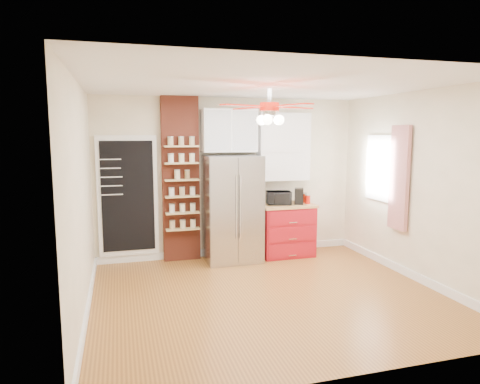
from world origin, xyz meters
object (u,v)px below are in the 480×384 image
object	(u,v)px
red_cabinet	(286,229)
ceiling_fan	(269,107)
pantry_jar_oats	(177,175)
coffee_maker	(299,196)
canister_left	(308,200)
toaster_oven	(279,198)
fridge	(232,209)

from	to	relation	value
red_cabinet	ceiling_fan	size ratio (longest dim) A/B	0.67
pantry_jar_oats	coffee_maker	bearing A→B (deg)	-3.71
ceiling_fan	coffee_maker	size ratio (longest dim) A/B	5.16
canister_left	pantry_jar_oats	distance (m)	2.27
red_cabinet	pantry_jar_oats	xyz separation A→B (m)	(-1.85, 0.08, 0.99)
red_cabinet	canister_left	size ratio (longest dim) A/B	6.45
toaster_oven	ceiling_fan	bearing A→B (deg)	-103.28
fridge	pantry_jar_oats	xyz separation A→B (m)	(-0.88, 0.13, 0.57)
red_cabinet	coffee_maker	distance (m)	0.62
coffee_maker	pantry_jar_oats	distance (m)	2.11
fridge	coffee_maker	xyz separation A→B (m)	(1.18, -0.01, 0.16)
red_cabinet	pantry_jar_oats	bearing A→B (deg)	177.63
coffee_maker	pantry_jar_oats	bearing A→B (deg)	-159.86
fridge	canister_left	size ratio (longest dim) A/B	12.01
toaster_oven	canister_left	bearing A→B (deg)	4.47
canister_left	pantry_jar_oats	bearing A→B (deg)	176.22
ceiling_fan	toaster_oven	bearing A→B (deg)	64.96
canister_left	pantry_jar_oats	size ratio (longest dim) A/B	1.02
coffee_maker	canister_left	world-z (taller)	coffee_maker
fridge	coffee_maker	bearing A→B (deg)	-0.35
toaster_oven	canister_left	world-z (taller)	toaster_oven
ceiling_fan	pantry_jar_oats	xyz separation A→B (m)	(-0.93, 1.76, -0.98)
fridge	toaster_oven	xyz separation A→B (m)	(0.83, 0.04, 0.14)
coffee_maker	ceiling_fan	bearing A→B (deg)	-101.09
red_cabinet	pantry_jar_oats	distance (m)	2.10
red_cabinet	canister_left	world-z (taller)	canister_left
coffee_maker	red_cabinet	bearing A→B (deg)	-171.14
ceiling_fan	toaster_oven	size ratio (longest dim) A/B	3.44
toaster_oven	canister_left	xyz separation A→B (m)	(0.51, -0.06, -0.04)
red_cabinet	canister_left	distance (m)	0.64
ceiling_fan	canister_left	distance (m)	2.52
ceiling_fan	coffee_maker	xyz separation A→B (m)	(1.13, 1.62, -1.39)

